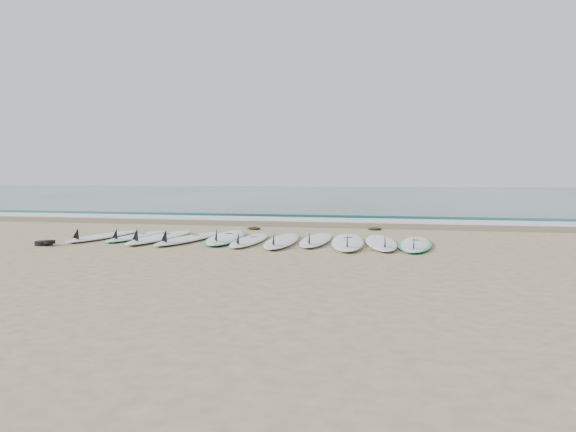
% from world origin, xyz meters
% --- Properties ---
extents(ground, '(120.00, 120.00, 0.00)m').
position_xyz_m(ground, '(0.00, 0.00, 0.00)').
color(ground, tan).
extents(ocean, '(120.00, 55.00, 0.03)m').
position_xyz_m(ocean, '(0.00, 32.50, 0.01)').
color(ocean, '#255A5E').
rests_on(ocean, ground).
extents(wet_sand_band, '(120.00, 1.80, 0.01)m').
position_xyz_m(wet_sand_band, '(0.00, 4.10, 0.01)').
color(wet_sand_band, brown).
rests_on(wet_sand_band, ground).
extents(foam_band, '(120.00, 1.40, 0.04)m').
position_xyz_m(foam_band, '(0.00, 5.50, 0.02)').
color(foam_band, silver).
rests_on(foam_band, ground).
extents(wave_crest, '(120.00, 1.00, 0.10)m').
position_xyz_m(wave_crest, '(0.00, 7.00, 0.05)').
color(wave_crest, '#255A5E').
rests_on(wave_crest, ground).
extents(surfboard_0, '(0.63, 2.45, 0.31)m').
position_xyz_m(surfboard_0, '(-3.18, -0.21, 0.05)').
color(surfboard_0, white).
rests_on(surfboard_0, ground).
extents(surfboard_1, '(0.62, 2.33, 0.29)m').
position_xyz_m(surfboard_1, '(-2.51, 0.01, 0.04)').
color(surfboard_1, white).
rests_on(surfboard_1, ground).
extents(surfboard_2, '(0.60, 2.74, 0.35)m').
position_xyz_m(surfboard_2, '(-1.91, -0.20, 0.06)').
color(surfboard_2, white).
rests_on(surfboard_2, ground).
extents(surfboard_3, '(0.76, 2.67, 0.34)m').
position_xyz_m(surfboard_3, '(-1.26, -0.24, 0.06)').
color(surfboard_3, white).
rests_on(surfboard_3, ground).
extents(surfboard_4, '(1.15, 2.93, 0.36)m').
position_xyz_m(surfboard_4, '(-0.61, 0.14, 0.05)').
color(surfboard_4, white).
rests_on(surfboard_4, ground).
extents(surfboard_5, '(0.66, 2.47, 0.31)m').
position_xyz_m(surfboard_5, '(0.01, -0.25, 0.05)').
color(surfboard_5, white).
rests_on(surfboard_5, ground).
extents(surfboard_6, '(0.79, 2.71, 0.34)m').
position_xyz_m(surfboard_6, '(0.65, -0.23, 0.06)').
color(surfboard_6, white).
rests_on(surfboard_6, ground).
extents(surfboard_7, '(0.65, 2.61, 0.33)m').
position_xyz_m(surfboard_7, '(1.26, 0.10, 0.06)').
color(surfboard_7, white).
rests_on(surfboard_7, ground).
extents(surfboard_8, '(0.93, 2.96, 0.37)m').
position_xyz_m(surfboard_8, '(1.91, -0.14, 0.06)').
color(surfboard_8, white).
rests_on(surfboard_8, ground).
extents(surfboard_9, '(0.91, 2.74, 0.34)m').
position_xyz_m(surfboard_9, '(2.52, -0.06, 0.06)').
color(surfboard_9, white).
rests_on(surfboard_9, ground).
extents(surfboard_10, '(0.66, 2.55, 0.32)m').
position_xyz_m(surfboard_10, '(3.14, -0.09, 0.05)').
color(surfboard_10, white).
rests_on(surfboard_10, ground).
extents(seaweed_near, '(0.34, 0.27, 0.07)m').
position_xyz_m(seaweed_near, '(-0.68, 2.38, 0.03)').
color(seaweed_near, black).
rests_on(seaweed_near, ground).
extents(seaweed_far, '(0.34, 0.27, 0.07)m').
position_xyz_m(seaweed_far, '(2.18, 2.91, 0.03)').
color(seaweed_far, black).
rests_on(seaweed_far, ground).
extents(leash_coil, '(0.46, 0.36, 0.11)m').
position_xyz_m(leash_coil, '(-3.56, -1.52, 0.05)').
color(leash_coil, black).
rests_on(leash_coil, ground).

